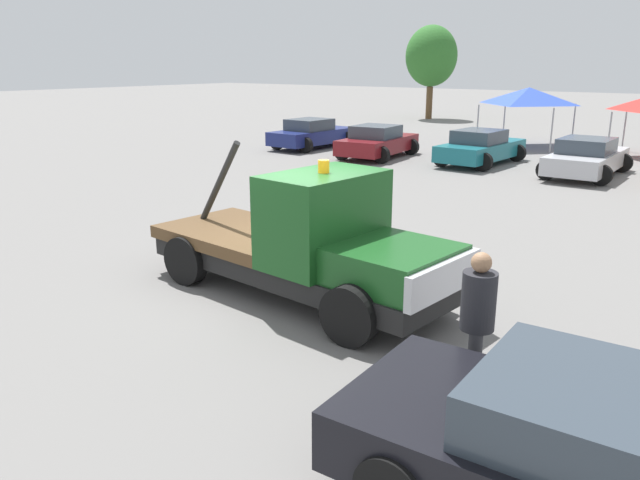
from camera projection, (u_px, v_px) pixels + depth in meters
name	position (u px, v px, depth m)	size (l,w,h in m)	color
ground_plane	(297.00, 294.00, 10.74)	(160.00, 160.00, 0.00)	slate
tow_truck	(311.00, 246.00, 10.26)	(5.89, 2.53, 2.51)	black
foreground_car	(630.00, 470.00, 5.07)	(5.11, 2.23, 1.34)	black
person_near_truck	(478.00, 315.00, 7.18)	(0.40, 0.40, 1.80)	#38383D
parked_car_navy	(312.00, 134.00, 28.73)	(2.52, 4.49, 1.34)	navy
parked_car_maroon	(377.00, 142.00, 25.85)	(2.67, 4.34, 1.34)	maroon
parked_car_teal	(480.00, 147.00, 24.16)	(2.54, 4.56, 1.34)	#196670
parked_car_silver	(586.00, 158.00, 21.59)	(2.42, 4.61, 1.34)	#B7B7BC
canopy_tent_blue	(529.00, 96.00, 28.78)	(3.45, 3.45, 2.72)	#9E9EA3
tree_left	(431.00, 56.00, 42.54)	(3.51, 3.51, 6.27)	brown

